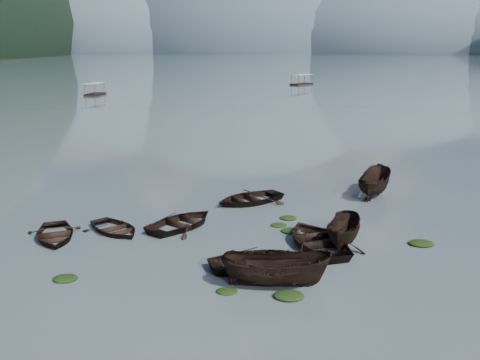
# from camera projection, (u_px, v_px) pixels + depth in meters

# --- Properties ---
(ground_plane) EXTENTS (2400.00, 2400.00, 0.00)m
(ground_plane) POSITION_uv_depth(u_px,v_px,m) (217.00, 304.00, 20.91)
(ground_plane) COLOR #526166
(haze_mtn_a) EXTENTS (520.00, 520.00, 280.00)m
(haze_mtn_a) POSITION_uv_depth(u_px,v_px,m) (127.00, 52.00, 910.37)
(haze_mtn_a) COLOR #475666
(haze_mtn_a) RESTS_ON ground
(haze_mtn_b) EXTENTS (520.00, 520.00, 340.00)m
(haze_mtn_b) POSITION_uv_depth(u_px,v_px,m) (244.00, 53.00, 895.91)
(haze_mtn_b) COLOR #475666
(haze_mtn_b) RESTS_ON ground
(haze_mtn_c) EXTENTS (520.00, 520.00, 260.00)m
(haze_mtn_c) POSITION_uv_depth(u_px,v_px,m) (365.00, 53.00, 881.45)
(haze_mtn_c) COLOR #475666
(haze_mtn_c) RESTS_ON ground
(haze_mtn_d) EXTENTS (520.00, 520.00, 220.00)m
(haze_mtn_d) POSITION_uv_depth(u_px,v_px,m) (477.00, 53.00, 868.44)
(haze_mtn_d) COLOR #475666
(haze_mtn_d) RESTS_ON ground
(rowboat_0) EXTENTS (4.27, 4.87, 0.84)m
(rowboat_0) POSITION_uv_depth(u_px,v_px,m) (55.00, 239.00, 27.99)
(rowboat_0) COLOR black
(rowboat_0) RESTS_ON ground
(rowboat_1) EXTENTS (5.20, 5.56, 0.94)m
(rowboat_1) POSITION_uv_depth(u_px,v_px,m) (183.00, 227.00, 29.84)
(rowboat_1) COLOR black
(rowboat_1) RESTS_ON ground
(rowboat_2) EXTENTS (4.64, 1.80, 1.78)m
(rowboat_2) POSITION_uv_depth(u_px,v_px,m) (276.00, 286.00, 22.48)
(rowboat_2) COLOR black
(rowboat_2) RESTS_ON ground
(rowboat_3) EXTENTS (5.18, 6.05, 1.06)m
(rowboat_3) POSITION_uv_depth(u_px,v_px,m) (318.00, 246.00, 26.98)
(rowboat_3) COLOR black
(rowboat_3) RESTS_ON ground
(rowboat_4) EXTENTS (5.53, 4.74, 0.97)m
(rowboat_4) POSITION_uv_depth(u_px,v_px,m) (260.00, 267.00, 24.41)
(rowboat_4) COLOR black
(rowboat_4) RESTS_ON ground
(rowboat_5) EXTENTS (2.59, 4.33, 1.57)m
(rowboat_5) POSITION_uv_depth(u_px,v_px,m) (344.00, 243.00, 27.34)
(rowboat_5) COLOR black
(rowboat_5) RESTS_ON ground
(rowboat_6) EXTENTS (4.64, 4.60, 0.79)m
(rowboat_6) POSITION_uv_depth(u_px,v_px,m) (115.00, 232.00, 28.97)
(rowboat_6) COLOR black
(rowboat_6) RESTS_ON ground
(rowboat_7) EXTENTS (5.74, 5.49, 0.97)m
(rowboat_7) POSITION_uv_depth(u_px,v_px,m) (249.00, 202.00, 34.47)
(rowboat_7) COLOR black
(rowboat_7) RESTS_ON ground
(rowboat_8) EXTENTS (3.43, 5.25, 1.90)m
(rowboat_8) POSITION_uv_depth(u_px,v_px,m) (373.00, 195.00, 36.32)
(rowboat_8) COLOR black
(rowboat_8) RESTS_ON ground
(weed_clump_0) EXTENTS (1.09, 0.89, 0.24)m
(weed_clump_0) POSITION_uv_depth(u_px,v_px,m) (65.00, 280.00, 23.05)
(weed_clump_0) COLOR black
(weed_clump_0) RESTS_ON ground
(weed_clump_1) EXTENTS (0.90, 0.72, 0.20)m
(weed_clump_1) POSITION_uv_depth(u_px,v_px,m) (227.00, 292.00, 21.89)
(weed_clump_1) COLOR black
(weed_clump_1) RESTS_ON ground
(weed_clump_2) EXTENTS (1.26, 1.01, 0.27)m
(weed_clump_2) POSITION_uv_depth(u_px,v_px,m) (289.00, 297.00, 21.43)
(weed_clump_2) COLOR black
(weed_clump_2) RESTS_ON ground
(weed_clump_3) EXTENTS (1.01, 0.85, 0.22)m
(weed_clump_3) POSITION_uv_depth(u_px,v_px,m) (288.00, 219.00, 31.19)
(weed_clump_3) COLOR black
(weed_clump_3) RESTS_ON ground
(weed_clump_4) EXTENTS (1.30, 1.03, 0.27)m
(weed_clump_4) POSITION_uv_depth(u_px,v_px,m) (421.00, 245.00, 27.12)
(weed_clump_4) COLOR black
(weed_clump_4) RESTS_ON ground
(weed_clump_6) EXTENTS (0.94, 0.79, 0.20)m
(weed_clump_6) POSITION_uv_depth(u_px,v_px,m) (279.00, 226.00, 29.99)
(weed_clump_6) COLOR black
(weed_clump_6) RESTS_ON ground
(weed_clump_7) EXTENTS (1.11, 0.89, 0.24)m
(weed_clump_7) POSITION_uv_depth(u_px,v_px,m) (291.00, 232.00, 29.00)
(weed_clump_7) COLOR black
(weed_clump_7) RESTS_ON ground
(pontoon_left) EXTENTS (2.79, 6.36, 2.41)m
(pontoon_left) POSITION_uv_depth(u_px,v_px,m) (95.00, 95.00, 110.39)
(pontoon_left) COLOR black
(pontoon_left) RESTS_ON ground
(pontoon_centre) EXTENTS (6.36, 7.10, 2.60)m
(pontoon_centre) POSITION_uv_depth(u_px,v_px,m) (302.00, 85.00, 140.39)
(pontoon_centre) COLOR black
(pontoon_centre) RESTS_ON ground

